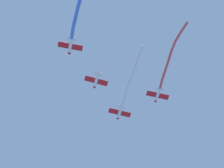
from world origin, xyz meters
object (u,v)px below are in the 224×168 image
(airplane_lead, at_px, (120,112))
(airplane_right_wing, at_px, (158,95))
(airplane_left_wing, at_px, (96,81))
(airplane_slot, at_px, (70,46))

(airplane_lead, relative_size, airplane_right_wing, 1.00)
(airplane_lead, xyz_separation_m, airplane_left_wing, (11.12, 4.08, 0.00))
(airplane_slot, bearing_deg, airplane_lead, -44.36)
(airplane_lead, height_order, airplane_right_wing, airplane_right_wing)
(airplane_right_wing, bearing_deg, airplane_slot, 107.87)
(airplane_left_wing, xyz_separation_m, airplane_right_wing, (-16.34, 6.55, 0.30))
(airplane_lead, bearing_deg, airplane_left_wing, 131.63)
(airplane_lead, height_order, airplane_slot, airplane_lead)
(airplane_left_wing, relative_size, airplane_right_wing, 1.01)
(airplane_left_wing, bearing_deg, airplane_lead, -49.13)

